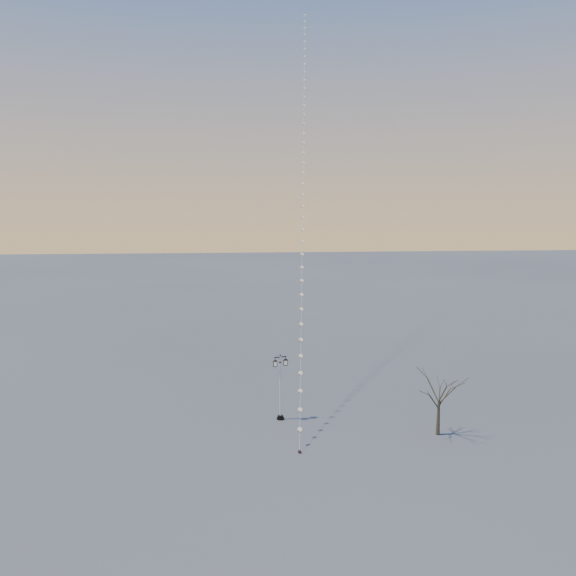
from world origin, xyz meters
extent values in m
plane|color=#4C4C4C|center=(0.00, 0.00, 0.00)|extent=(300.00, 300.00, 0.00)
cylinder|color=black|center=(-0.76, 3.62, 0.07)|extent=(0.50, 0.50, 0.14)
cylinder|color=black|center=(-0.76, 3.62, 0.20)|extent=(0.35, 0.35, 0.12)
cylinder|color=silver|center=(-0.76, 3.62, 2.35)|extent=(0.12, 0.12, 4.17)
cylinder|color=black|center=(-0.76, 3.62, 3.95)|extent=(0.18, 0.18, 0.05)
cube|color=black|center=(-0.76, 3.62, 4.30)|extent=(0.82, 0.29, 0.05)
sphere|color=black|center=(-0.76, 3.62, 4.41)|extent=(0.12, 0.12, 0.12)
pyramid|color=black|center=(-1.12, 3.52, 4.17)|extent=(0.39, 0.39, 0.12)
cube|color=beige|center=(-1.12, 3.52, 3.90)|extent=(0.23, 0.23, 0.30)
cube|color=black|center=(-1.12, 3.52, 3.73)|extent=(0.27, 0.27, 0.04)
pyramid|color=black|center=(-0.40, 3.73, 4.17)|extent=(0.39, 0.39, 0.12)
cube|color=beige|center=(-0.40, 3.73, 3.90)|extent=(0.23, 0.23, 0.30)
cube|color=black|center=(-0.40, 3.73, 3.73)|extent=(0.27, 0.27, 0.04)
cone|color=#3C3422|center=(8.83, 0.07, 1.12)|extent=(0.26, 0.26, 2.23)
cylinder|color=#381E1C|center=(-0.12, -1.71, 0.09)|extent=(0.18, 0.18, 0.18)
cylinder|color=black|center=(-0.12, -1.71, 0.11)|extent=(0.03, 0.03, 0.22)
cone|color=#F85E31|center=(2.66, 18.74, 18.72)|extent=(0.07, 0.07, 0.25)
cylinder|color=white|center=(-0.12, -1.71, 0.53)|extent=(0.01, 0.01, 0.71)
camera|label=1|loc=(-3.87, -31.95, 13.99)|focal=34.61mm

